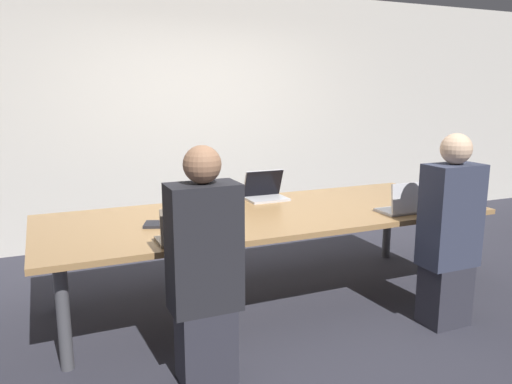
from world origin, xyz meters
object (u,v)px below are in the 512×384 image
Objects in this scene: laptop_near_right at (404,204)px; stapler at (217,216)px; cup_near_left at (229,232)px; laptop_far_center at (265,191)px; laptop_near_left at (186,232)px; person_near_right at (449,234)px; person_near_left at (204,271)px.

laptop_near_right is 2.19× the size of stapler.
laptop_near_right is 1.49m from cup_near_left.
cup_near_left is at bearing -129.51° from stapler.
laptop_far_center reaches higher than stapler.
laptop_near_right is 1.78m from laptop_near_left.
laptop_far_center is at bearing 54.06° from cup_near_left.
person_near_right reaches higher than laptop_near_left.
laptop_far_center is 0.79m from stapler.
laptop_near_left is 0.29m from cup_near_left.
laptop_near_right is 1.47m from stapler.
stapler is (-0.62, -0.49, -0.05)m from laptop_far_center.
laptop_near_right is at bearing -85.75° from person_near_right.
laptop_near_left is 0.26× the size of person_near_left.
laptop_far_center is 0.26× the size of person_near_right.
laptop_near_right is 0.93× the size of laptop_near_left.
laptop_far_center is 4.64× the size of cup_near_left.
person_near_right reaches higher than stapler.
person_near_left is at bearing -126.22° from laptop_far_center.
stapler is (-1.40, 0.43, -0.05)m from laptop_near_right.
person_near_right is 18.08× the size of cup_near_left.
person_near_right is at bearing -14.44° from cup_near_left.
cup_near_left is at bearing 2.37° from laptop_near_right.
person_near_right is 1.58m from cup_near_left.
laptop_near_left is (-1.81, 0.38, 0.12)m from person_near_right.
laptop_near_left is at bearing 2.24° from laptop_near_right.
laptop_far_center is 1.20m from laptop_near_right.
person_near_right is at bearing 168.03° from laptop_near_left.
stapler is at bearing -31.55° from person_near_right.
person_near_left reaches higher than stapler.
person_near_right reaches higher than laptop_far_center.
laptop_far_center reaches higher than laptop_near_left.
person_near_left is (-0.01, -0.39, -0.13)m from laptop_near_left.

